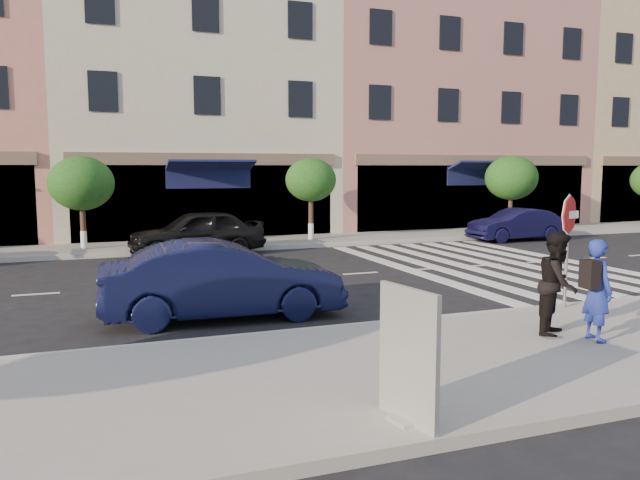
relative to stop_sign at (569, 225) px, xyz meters
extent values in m
plane|color=black|center=(-3.78, 1.71, -1.76)|extent=(120.00, 120.00, 0.00)
cube|color=gray|center=(-3.78, -2.04, -1.69)|extent=(60.00, 4.50, 0.15)
cube|color=gray|center=(-3.78, 12.71, -1.69)|extent=(60.00, 3.00, 0.15)
cube|color=beige|center=(-4.28, 18.71, 3.74)|extent=(11.00, 9.00, 11.00)
cube|color=#AC6B66|center=(7.72, 18.71, 4.74)|extent=(13.00, 9.00, 13.00)
cube|color=#CFAC84|center=(20.22, 18.71, 4.24)|extent=(12.00, 9.00, 12.00)
cylinder|color=#473323|center=(-8.78, 12.51, -0.81)|extent=(0.18, 0.18, 1.60)
cylinder|color=silver|center=(-8.78, 12.51, -1.31)|extent=(0.20, 0.20, 0.60)
ellipsoid|color=#164E18|center=(-8.78, 12.51, 0.56)|extent=(2.10, 2.10, 1.79)
cylinder|color=#473323|center=(-0.78, 12.51, -0.76)|extent=(0.18, 0.18, 1.71)
cylinder|color=silver|center=(-0.78, 12.51, -1.31)|extent=(0.20, 0.20, 0.60)
ellipsoid|color=#164E18|center=(-0.78, 12.51, 0.62)|extent=(1.90, 1.90, 1.62)
cylinder|color=#473323|center=(8.22, 12.51, -0.79)|extent=(0.18, 0.18, 1.65)
cylinder|color=silver|center=(8.22, 12.51, -1.31)|extent=(0.20, 0.20, 0.60)
ellipsoid|color=#164E18|center=(8.22, 12.51, 0.64)|extent=(2.20, 2.20, 1.87)
cylinder|color=gray|center=(0.00, 0.02, -0.62)|extent=(0.07, 0.07, 1.98)
cylinder|color=white|center=(0.00, 0.01, 0.19)|extent=(0.77, 0.12, 0.77)
cylinder|color=#9E1411|center=(0.00, -0.01, 0.19)|extent=(0.72, 0.12, 0.72)
cube|color=white|center=(0.00, -0.04, 0.19)|extent=(0.40, 0.07, 0.14)
imported|color=navy|center=(-1.22, -2.02, -0.81)|extent=(0.45, 0.62, 1.60)
imported|color=black|center=(-1.53, -1.50, -0.77)|extent=(1.03, 1.00, 1.67)
cube|color=beige|center=(-5.49, -3.79, -1.59)|extent=(0.39, 0.39, 0.04)
cube|color=beige|center=(-5.49, -3.79, -0.88)|extent=(0.22, 0.95, 1.45)
cube|color=#D88C3F|center=(-5.45, -3.78, -0.83)|extent=(0.15, 0.78, 1.12)
imported|color=black|center=(-6.28, 2.01, -1.02)|extent=(4.53, 1.73, 1.47)
imported|color=black|center=(-5.32, 10.81, -1.02)|extent=(4.46, 2.04, 1.48)
imported|color=black|center=(6.96, 10.46, -1.13)|extent=(3.82, 1.37, 1.25)
camera|label=1|loc=(-8.59, -9.44, 1.09)|focal=35.00mm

